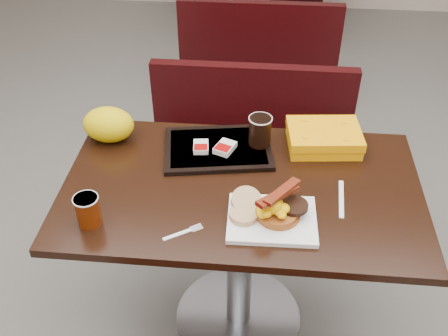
# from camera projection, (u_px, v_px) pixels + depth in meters

# --- Properties ---
(floor) EXTENTS (6.00, 7.00, 0.01)m
(floor) POSITION_uv_depth(u_px,v_px,m) (238.00, 319.00, 2.23)
(floor) COLOR slate
(floor) RESTS_ON ground
(table_near) EXTENTS (1.20, 0.70, 0.75)m
(table_near) POSITION_uv_depth(u_px,v_px,m) (240.00, 260.00, 2.00)
(table_near) COLOR black
(table_near) RESTS_ON floor
(bench_near_n) EXTENTS (1.00, 0.46, 0.72)m
(bench_near_n) POSITION_uv_depth(u_px,v_px,m) (249.00, 153.00, 2.55)
(bench_near_n) COLOR black
(bench_near_n) RESTS_ON floor
(table_far) EXTENTS (1.20, 0.70, 0.75)m
(table_far) POSITION_uv_depth(u_px,v_px,m) (263.00, 2.00, 4.02)
(table_far) COLOR black
(table_far) RESTS_ON floor
(bench_far_s) EXTENTS (1.00, 0.46, 0.72)m
(bench_far_s) POSITION_uv_depth(u_px,v_px,m) (259.00, 44.00, 3.48)
(bench_far_s) COLOR black
(bench_far_s) RESTS_ON floor
(platter) EXTENTS (0.28, 0.22, 0.02)m
(platter) POSITION_uv_depth(u_px,v_px,m) (272.00, 220.00, 1.62)
(platter) COLOR white
(platter) RESTS_ON table_near
(pancake_stack) EXTENTS (0.17, 0.17, 0.03)m
(pancake_stack) POSITION_uv_depth(u_px,v_px,m) (278.00, 212.00, 1.61)
(pancake_stack) COLOR #9E511A
(pancake_stack) RESTS_ON platter
(sausage_patty) EXTENTS (0.09, 0.09, 0.01)m
(sausage_patty) POSITION_uv_depth(u_px,v_px,m) (294.00, 206.00, 1.61)
(sausage_patty) COLOR black
(sausage_patty) RESTS_ON pancake_stack
(scrambled_eggs) EXTENTS (0.10, 0.08, 0.05)m
(scrambled_eggs) POSITION_uv_depth(u_px,v_px,m) (273.00, 207.00, 1.58)
(scrambled_eggs) COLOR #FFE805
(scrambled_eggs) RESTS_ON pancake_stack
(bacon_strips) EXTENTS (0.17, 0.18, 0.01)m
(bacon_strips) POSITION_uv_depth(u_px,v_px,m) (278.00, 195.00, 1.57)
(bacon_strips) COLOR #470505
(bacon_strips) RESTS_ON scrambled_eggs
(muffin_bottom) EXTENTS (0.11, 0.11, 0.02)m
(muffin_bottom) POSITION_uv_depth(u_px,v_px,m) (244.00, 215.00, 1.61)
(muffin_bottom) COLOR tan
(muffin_bottom) RESTS_ON platter
(muffin_top) EXTENTS (0.11, 0.11, 0.05)m
(muffin_top) POSITION_uv_depth(u_px,v_px,m) (246.00, 200.00, 1.64)
(muffin_top) COLOR tan
(muffin_top) RESTS_ON platter
(coffee_cup_near) EXTENTS (0.07, 0.07, 0.10)m
(coffee_cup_near) POSITION_uv_depth(u_px,v_px,m) (88.00, 211.00, 1.59)
(coffee_cup_near) COLOR maroon
(coffee_cup_near) RESTS_ON table_near
(fork) EXTENTS (0.12, 0.09, 0.00)m
(fork) POSITION_uv_depth(u_px,v_px,m) (177.00, 235.00, 1.58)
(fork) COLOR white
(fork) RESTS_ON table_near
(knife) EXTENTS (0.03, 0.18, 0.00)m
(knife) POSITION_uv_depth(u_px,v_px,m) (341.00, 199.00, 1.70)
(knife) COLOR white
(knife) RESTS_ON table_near
(condiment_ketchup) EXTENTS (0.04, 0.04, 0.01)m
(condiment_ketchup) POSITION_uv_depth(u_px,v_px,m) (239.00, 164.00, 1.84)
(condiment_ketchup) COLOR #8C0504
(condiment_ketchup) RESTS_ON table_near
(tray) EXTENTS (0.42, 0.33, 0.02)m
(tray) POSITION_uv_depth(u_px,v_px,m) (218.00, 149.00, 1.91)
(tray) COLOR black
(tray) RESTS_ON table_near
(hashbrown_sleeve_left) EXTENTS (0.06, 0.08, 0.02)m
(hashbrown_sleeve_left) POSITION_uv_depth(u_px,v_px,m) (201.00, 147.00, 1.88)
(hashbrown_sleeve_left) COLOR silver
(hashbrown_sleeve_left) RESTS_ON tray
(hashbrown_sleeve_right) EXTENTS (0.08, 0.10, 0.02)m
(hashbrown_sleeve_right) POSITION_uv_depth(u_px,v_px,m) (225.00, 148.00, 1.88)
(hashbrown_sleeve_right) COLOR silver
(hashbrown_sleeve_right) RESTS_ON tray
(coffee_cup_far) EXTENTS (0.10, 0.10, 0.11)m
(coffee_cup_far) POSITION_uv_depth(u_px,v_px,m) (260.00, 131.00, 1.88)
(coffee_cup_far) COLOR black
(coffee_cup_far) RESTS_ON tray
(clamshell) EXTENTS (0.28, 0.22, 0.07)m
(clamshell) POSITION_uv_depth(u_px,v_px,m) (324.00, 138.00, 1.91)
(clamshell) COLOR orange
(clamshell) RESTS_ON table_near
(paper_bag) EXTENTS (0.22, 0.19, 0.13)m
(paper_bag) POSITION_uv_depth(u_px,v_px,m) (109.00, 125.00, 1.93)
(paper_bag) COLOR #E1B207
(paper_bag) RESTS_ON table_near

